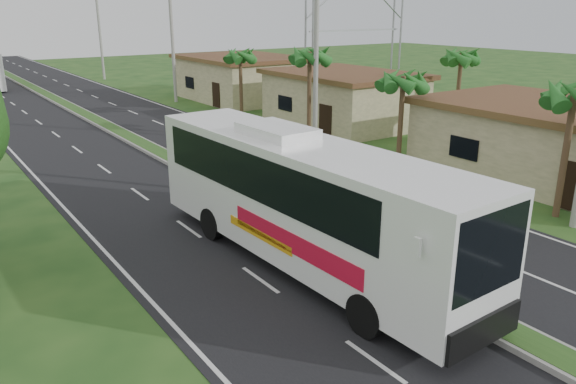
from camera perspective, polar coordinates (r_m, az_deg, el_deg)
ground at (r=16.05m, az=18.15°, el=-11.97°), size 180.00×180.00×0.00m
road_asphalt at (r=31.26m, az=-12.06°, el=3.31°), size 14.00×160.00×0.02m
median_strip at (r=31.24m, az=-12.08°, el=3.47°), size 1.20×160.00×0.18m
lane_edge_left at (r=29.46m, az=-24.09°, el=1.17°), size 0.12×160.00×0.01m
lane_edge_right at (r=34.30m, az=-1.71°, el=4.99°), size 0.12×160.00×0.01m
shop_near at (r=29.72m, az=25.95°, el=4.61°), size 8.60×12.60×3.52m
shop_mid at (r=39.83m, az=5.60°, el=9.48°), size 7.60×10.60×3.67m
shop_far at (r=51.20m, az=-4.75°, el=11.51°), size 8.60×11.60×3.82m
palm_verge_a at (r=23.48m, az=27.09°, el=8.69°), size 2.40×2.40×5.45m
palm_verge_b at (r=29.14m, az=11.62°, el=11.00°), size 2.40×2.40×5.05m
palm_verge_c at (r=33.89m, az=2.22°, el=13.60°), size 2.40×2.40×5.85m
palm_verge_d at (r=41.71m, az=-4.88°, el=13.62°), size 2.40×2.40×5.25m
palm_behind_shop at (r=37.13m, az=17.20°, el=12.94°), size 2.40×2.40×5.65m
utility_pole_b at (r=32.83m, az=2.85°, el=15.43°), size 3.20×0.28×12.00m
utility_pole_c at (r=50.21m, az=-11.70°, el=15.37°), size 1.60×0.28×11.00m
utility_pole_d at (r=69.00m, az=-18.60°, el=15.29°), size 1.60×0.28×10.50m
billboard_lattice at (r=50.67m, az=6.91°, el=16.93°), size 10.18×1.18×12.07m
coach_bus_main at (r=17.32m, az=1.32°, el=-0.19°), size 3.20×13.37×4.29m
motorcyclist at (r=23.34m, az=-2.42°, el=0.84°), size 1.76×0.90×2.35m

